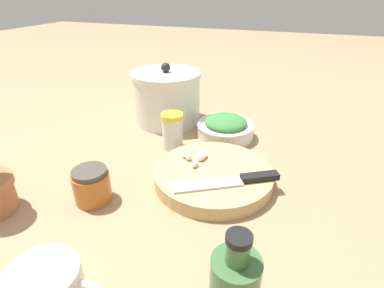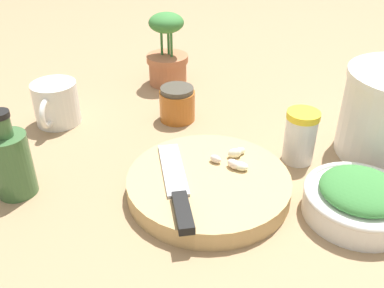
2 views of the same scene
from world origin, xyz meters
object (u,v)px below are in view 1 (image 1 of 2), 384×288
Objects in this scene: garlic_cloves at (195,157)px; oil_bottle at (234,287)px; chef_knife at (233,181)px; spice_jar at (172,131)px; stock_pot at (167,97)px; honey_jar at (92,185)px; herb_bowl at (226,127)px; cutting_board at (213,176)px.

garlic_cloves is 0.35m from oil_bottle.
chef_knife is 0.25m from spice_jar.
stock_pot reaches higher than garlic_cloves.
honey_jar is 0.35m from oil_bottle.
herb_bowl is at bearing -104.06° from stock_pot.
honey_jar reaches higher than herb_bowl.
stock_pot is (0.42, 0.02, 0.04)m from honey_jar.
spice_jar is at bearing 51.68° from cutting_board.
spice_jar is 0.18m from stock_pot.
honey_jar is at bearing 66.15° from oil_bottle.
chef_knife is at bearing -126.75° from spice_jar.
stock_pot is (0.16, 0.09, 0.03)m from spice_jar.
spice_jar is (0.12, 0.15, 0.03)m from cutting_board.
cutting_board is 0.37m from stock_pot.
cutting_board is 1.27× the size of chef_knife.
spice_jar is 0.27m from honey_jar.
spice_jar is at bearing -13.60° from honey_jar.
chef_knife is at bearing -66.79° from honey_jar.
herb_bowl is at bearing -26.08° from honey_jar.
cutting_board is 0.06m from chef_knife.
stock_pot is at bearing 3.17° from honey_jar.
oil_bottle is (-0.51, -0.14, 0.03)m from herb_bowl.
stock_pot reaches higher than chef_knife.
chef_knife is 1.26× the size of herb_bowl.
cutting_board is at bearing -55.61° from honey_jar.
herb_bowl is (0.26, 0.08, -0.01)m from chef_knife.
chef_knife is 0.12m from garlic_cloves.
stock_pot is (0.27, 0.23, 0.06)m from cutting_board.
spice_jar is 1.31× the size of honey_jar.
garlic_cloves is 0.20m from herb_bowl.
chef_knife is 1.41× the size of oil_bottle.
oil_bottle is 0.69× the size of stock_pot.
cutting_board is 0.23m from herb_bowl.
stock_pot is at bearing 36.23° from garlic_cloves.
chef_knife is 2.78× the size of honey_jar.
herb_bowl reaches higher than cutting_board.
spice_jar is 0.67× the size of oil_bottle.
herb_bowl is (0.22, 0.03, 0.01)m from cutting_board.
garlic_cloves reaches higher than chef_knife.
spice_jar is at bearing 32.65° from oil_bottle.
herb_bowl is 0.41m from honey_jar.
spice_jar reaches higher than honey_jar.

